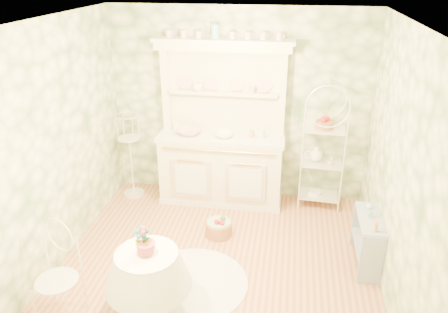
# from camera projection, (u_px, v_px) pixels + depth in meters

# --- Properties ---
(floor) EXTENTS (3.60, 3.60, 0.00)m
(floor) POSITION_uv_depth(u_px,v_px,m) (217.00, 265.00, 5.04)
(floor) COLOR tan
(floor) RESTS_ON ground
(ceiling) EXTENTS (3.60, 3.60, 0.00)m
(ceiling) POSITION_uv_depth(u_px,v_px,m) (215.00, 22.00, 3.93)
(ceiling) COLOR white
(ceiling) RESTS_ON floor
(wall_left) EXTENTS (3.60, 3.60, 0.00)m
(wall_left) POSITION_uv_depth(u_px,v_px,m) (54.00, 148.00, 4.74)
(wall_left) COLOR #F2F0CA
(wall_left) RESTS_ON floor
(wall_right) EXTENTS (3.60, 3.60, 0.00)m
(wall_right) POSITION_uv_depth(u_px,v_px,m) (399.00, 170.00, 4.23)
(wall_right) COLOR #F2F0CA
(wall_right) RESTS_ON floor
(wall_back) EXTENTS (3.60, 3.60, 0.00)m
(wall_back) POSITION_uv_depth(u_px,v_px,m) (239.00, 106.00, 6.11)
(wall_back) COLOR #F2F0CA
(wall_back) RESTS_ON floor
(wall_front) EXTENTS (3.60, 3.60, 0.00)m
(wall_front) POSITION_uv_depth(u_px,v_px,m) (169.00, 270.00, 2.86)
(wall_front) COLOR #F2F0CA
(wall_front) RESTS_ON floor
(kitchen_dresser) EXTENTS (1.87, 0.61, 2.29)m
(kitchen_dresser) POSITION_uv_depth(u_px,v_px,m) (221.00, 126.00, 5.97)
(kitchen_dresser) COLOR white
(kitchen_dresser) RESTS_ON floor
(bakers_rack) EXTENTS (0.62, 0.46, 1.91)m
(bakers_rack) POSITION_uv_depth(u_px,v_px,m) (323.00, 142.00, 5.93)
(bakers_rack) COLOR white
(bakers_rack) RESTS_ON floor
(side_shelf) EXTENTS (0.31, 0.69, 0.58)m
(side_shelf) POSITION_uv_depth(u_px,v_px,m) (367.00, 242.00, 4.94)
(side_shelf) COLOR #96A5C1
(side_shelf) RESTS_ON floor
(round_table) EXTENTS (0.65, 0.65, 0.70)m
(round_table) POSITION_uv_depth(u_px,v_px,m) (149.00, 284.00, 4.21)
(round_table) COLOR white
(round_table) RESTS_ON floor
(cafe_chair) EXTENTS (0.58, 0.58, 0.99)m
(cafe_chair) POSITION_uv_depth(u_px,v_px,m) (56.00, 277.00, 4.09)
(cafe_chair) COLOR white
(cafe_chair) RESTS_ON floor
(birdcage_stand) EXTENTS (0.40, 0.40, 1.52)m
(birdcage_stand) POSITION_uv_depth(u_px,v_px,m) (130.00, 148.00, 6.25)
(birdcage_stand) COLOR white
(birdcage_stand) RESTS_ON floor
(floor_basket) EXTENTS (0.41, 0.41, 0.23)m
(floor_basket) POSITION_uv_depth(u_px,v_px,m) (219.00, 227.00, 5.54)
(floor_basket) COLOR #A96F45
(floor_basket) RESTS_ON floor
(lace_rug) EXTENTS (1.33, 1.33, 0.01)m
(lace_rug) POSITION_uv_depth(u_px,v_px,m) (192.00, 282.00, 4.75)
(lace_rug) COLOR white
(lace_rug) RESTS_ON floor
(bowl_floral) EXTENTS (0.40, 0.40, 0.08)m
(bowl_floral) POSITION_uv_depth(u_px,v_px,m) (189.00, 134.00, 6.05)
(bowl_floral) COLOR white
(bowl_floral) RESTS_ON kitchen_dresser
(bowl_white) EXTENTS (0.26, 0.26, 0.08)m
(bowl_white) POSITION_uv_depth(u_px,v_px,m) (224.00, 137.00, 5.95)
(bowl_white) COLOR white
(bowl_white) RESTS_ON kitchen_dresser
(cup_left) EXTENTS (0.18, 0.18, 0.11)m
(cup_left) POSITION_uv_depth(u_px,v_px,m) (198.00, 89.00, 5.97)
(cup_left) COLOR white
(cup_left) RESTS_ON kitchen_dresser
(cup_right) EXTENTS (0.13, 0.13, 0.09)m
(cup_right) POSITION_uv_depth(u_px,v_px,m) (252.00, 91.00, 5.87)
(cup_right) COLOR white
(cup_right) RESTS_ON kitchen_dresser
(potted_geranium) EXTENTS (0.18, 0.15, 0.28)m
(potted_geranium) POSITION_uv_depth(u_px,v_px,m) (143.00, 241.00, 4.02)
(potted_geranium) COLOR #3F7238
(potted_geranium) RESTS_ON round_table
(bottle_amber) EXTENTS (0.07, 0.07, 0.15)m
(bottle_amber) POSITION_uv_depth(u_px,v_px,m) (376.00, 226.00, 4.55)
(bottle_amber) COLOR tan
(bottle_amber) RESTS_ON side_shelf
(bottle_blue) EXTENTS (0.05, 0.05, 0.10)m
(bottle_blue) POSITION_uv_depth(u_px,v_px,m) (370.00, 214.00, 4.82)
(bottle_blue) COLOR #77B1C7
(bottle_blue) RESTS_ON side_shelf
(bottle_glass) EXTENTS (0.07, 0.07, 0.08)m
(bottle_glass) POSITION_uv_depth(u_px,v_px,m) (369.00, 206.00, 4.98)
(bottle_glass) COLOR silver
(bottle_glass) RESTS_ON side_shelf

